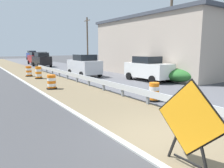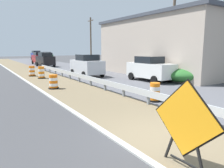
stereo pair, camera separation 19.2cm
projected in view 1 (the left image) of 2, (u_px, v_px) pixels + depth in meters
ground_plane at (164, 137)px, 6.40m from camera, size 160.00×160.00×0.00m
median_dirt_strip at (178, 133)px, 6.75m from camera, size 3.66×120.00×0.01m
curb_near_edge at (131, 148)px, 5.69m from camera, size 0.20×120.00×0.11m
guardrail_median at (163, 98)px, 9.28m from camera, size 0.18×41.23×0.71m
warning_sign_diamond at (189, 121)px, 4.66m from camera, size 0.10×1.80×2.04m
traffic_barrel_nearest at (154, 93)px, 10.78m from camera, size 0.63×0.63×0.97m
traffic_barrel_close at (52, 83)px, 14.06m from camera, size 0.70×0.70×0.95m
traffic_barrel_mid at (29, 72)px, 20.54m from camera, size 0.66×0.66×1.01m
traffic_barrel_far at (39, 73)px, 18.96m from camera, size 0.67×0.67×1.09m
car_lead_near_lane at (42, 60)px, 31.74m from camera, size 2.11×4.27×2.13m
car_trailing_near_lane at (32, 55)px, 51.53m from camera, size 2.07×4.14×2.26m
car_lead_far_lane at (84, 65)px, 20.58m from camera, size 2.11×4.12×2.13m
car_mid_far_lane at (42, 57)px, 44.12m from camera, size 2.19×4.16×2.05m
car_trailing_far_lane at (36, 58)px, 36.38m from camera, size 2.10×4.64×2.15m
car_distant_a at (148, 69)px, 17.66m from camera, size 2.17×4.24×2.06m
roadside_shop_near at (166, 46)px, 22.94m from camera, size 9.07×14.92×5.94m
utility_pole_near at (170, 31)px, 18.98m from camera, size 0.24×1.80×8.22m
utility_pole_mid at (87, 41)px, 34.23m from camera, size 0.24×1.80×7.68m
bush_roadside at (180, 74)px, 17.24m from camera, size 3.47×3.47×1.20m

